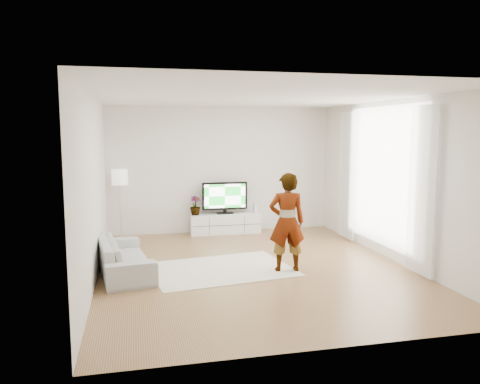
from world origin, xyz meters
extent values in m
plane|color=#A07548|center=(0.00, 0.00, 0.00)|extent=(6.00, 6.00, 0.00)
plane|color=white|center=(0.00, 0.00, 2.80)|extent=(6.00, 6.00, 0.00)
cube|color=silver|center=(-2.50, 0.00, 1.40)|extent=(0.02, 6.00, 2.80)
cube|color=silver|center=(2.50, 0.00, 1.40)|extent=(0.02, 6.00, 2.80)
cube|color=silver|center=(0.00, 3.00, 1.40)|extent=(5.00, 0.02, 2.80)
cube|color=silver|center=(0.00, -3.00, 1.40)|extent=(5.00, 0.02, 2.80)
cube|color=white|center=(2.48, 0.30, 1.45)|extent=(0.01, 2.60, 2.50)
cube|color=white|center=(2.40, -1.00, 1.35)|extent=(0.04, 0.70, 2.60)
cube|color=white|center=(2.40, 1.60, 1.35)|extent=(0.04, 0.70, 2.60)
cube|color=white|center=(0.05, 2.77, 0.22)|extent=(1.56, 0.44, 0.44)
cube|color=black|center=(0.05, 2.54, 0.22)|extent=(1.51, 0.00, 0.01)
cube|color=black|center=(-0.34, 2.54, 0.22)|extent=(0.01, 0.00, 0.39)
cube|color=black|center=(0.44, 2.54, 0.22)|extent=(0.01, 0.00, 0.39)
cube|color=black|center=(0.05, 2.79, 0.45)|extent=(0.36, 0.20, 0.02)
cube|color=black|center=(0.05, 2.79, 0.49)|extent=(0.07, 0.05, 0.07)
cube|color=black|center=(0.05, 2.79, 0.84)|extent=(1.01, 0.05, 0.61)
cube|color=green|center=(0.05, 2.76, 0.84)|extent=(0.92, 0.01, 0.52)
cube|color=white|center=(0.73, 2.77, 0.54)|extent=(0.07, 0.15, 0.20)
cube|color=#4CB2FF|center=(0.73, 2.69, 0.56)|extent=(0.01, 0.00, 0.11)
imported|color=#3F7238|center=(-0.62, 2.77, 0.65)|extent=(0.29, 0.29, 0.42)
cube|color=silver|center=(-0.55, 0.04, 0.01)|extent=(2.48, 1.95, 0.01)
imported|color=#334772|center=(0.47, -0.27, 0.81)|extent=(0.63, 0.46, 1.59)
imported|color=#ABABA7|center=(-2.09, 0.20, 0.27)|extent=(1.00, 1.97, 0.55)
cylinder|color=silver|center=(-2.20, 2.70, 0.01)|extent=(0.25, 0.25, 0.02)
cylinder|color=silver|center=(-2.20, 2.70, 0.59)|extent=(0.03, 0.03, 1.14)
cylinder|color=white|center=(-2.20, 2.70, 1.31)|extent=(0.33, 0.33, 0.32)
camera|label=1|loc=(-1.89, -7.30, 2.24)|focal=35.00mm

